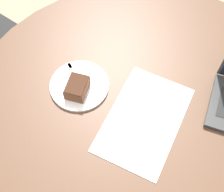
% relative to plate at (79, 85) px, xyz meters
% --- Properties ---
extents(ground_plane, '(12.00, 12.00, 0.00)m').
position_rel_plate_xyz_m(ground_plane, '(0.16, 0.23, -0.75)').
color(ground_plane, gray).
extents(dining_table, '(1.40, 1.40, 0.75)m').
position_rel_plate_xyz_m(dining_table, '(0.16, 0.23, -0.11)').
color(dining_table, '#4C3323').
rests_on(dining_table, ground_plane).
extents(paper_document, '(0.46, 0.42, 0.00)m').
position_rel_plate_xyz_m(paper_document, '(0.17, 0.22, -0.00)').
color(paper_document, white).
rests_on(paper_document, dining_table).
extents(plate, '(0.22, 0.22, 0.01)m').
position_rel_plate_xyz_m(plate, '(0.00, 0.00, 0.00)').
color(plate, white).
rests_on(plate, dining_table).
extents(cake_slice, '(0.12, 0.11, 0.05)m').
position_rel_plate_xyz_m(cake_slice, '(0.03, -0.01, 0.03)').
color(cake_slice, brown).
rests_on(cake_slice, plate).
extents(fork, '(0.17, 0.08, 0.00)m').
position_rel_plate_xyz_m(fork, '(-0.04, -0.01, 0.01)').
color(fork, silver).
rests_on(fork, plate).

